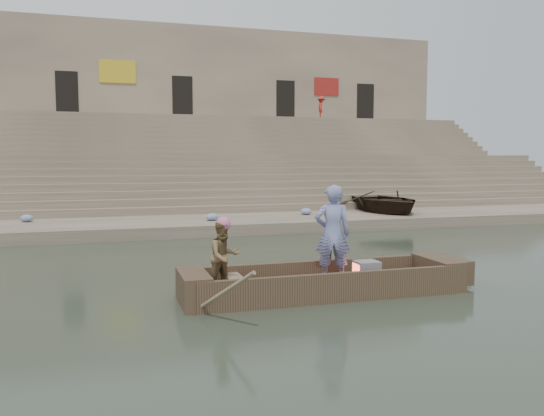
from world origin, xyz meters
name	(u,v)px	position (x,y,z in m)	size (l,w,h in m)	color
ground	(396,265)	(0.00, 0.00, 0.00)	(120.00, 120.00, 0.00)	#273225
lower_landing	(292,222)	(0.00, 8.00, 0.20)	(32.00, 4.00, 0.40)	gray
mid_landing	(245,182)	(0.00, 15.50, 1.40)	(32.00, 3.00, 2.80)	gray
upper_landing	(218,159)	(0.00, 22.50, 2.60)	(32.00, 3.00, 5.20)	gray
ghat_steps	(237,174)	(0.00, 17.19, 1.80)	(32.00, 11.00, 5.20)	gray
building_wall	(207,116)	(0.00, 26.50, 5.60)	(32.00, 5.07, 11.20)	tan
main_rowboat	(324,289)	(-2.86, -2.25, 0.11)	(5.00, 1.30, 0.22)	brown
rowboat_trim	(334,279)	(-2.65, -2.26, 0.31)	(6.04, 2.63, 1.99)	brown
standing_man	(333,234)	(-2.64, -2.16, 1.19)	(0.70, 0.46, 1.93)	navy
rowing_man	(224,256)	(-4.86, -2.32, 0.88)	(0.64, 0.50, 1.32)	#2A7F3F
television	(366,271)	(-1.96, -2.25, 0.42)	(0.46, 0.42, 0.40)	gray
beached_rowboat	(385,201)	(4.33, 8.58, 0.86)	(3.14, 4.39, 0.91)	#2D2116
pedestrian	(321,108)	(6.95, 22.30, 5.96)	(0.99, 0.57, 1.53)	red
cloth_bundles	(187,215)	(-4.03, 8.34, 0.53)	(10.80, 1.93, 0.26)	#3F5999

